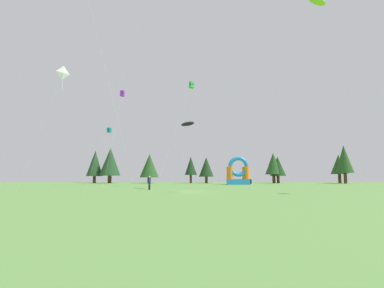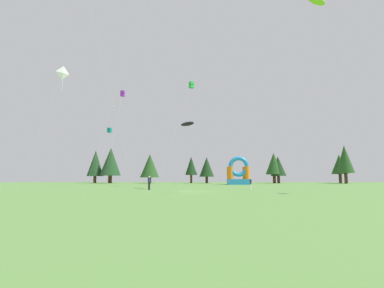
{
  "view_description": "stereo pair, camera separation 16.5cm",
  "coord_description": "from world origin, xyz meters",
  "px_view_note": "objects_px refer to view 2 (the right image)",
  "views": [
    {
      "loc": [
        1.46,
        -32.68,
        1.68
      ],
      "look_at": [
        0.0,
        15.18,
        7.35
      ],
      "focal_mm": 26.06,
      "sensor_mm": 36.0,
      "label": 1
    },
    {
      "loc": [
        1.63,
        -32.67,
        1.68
      ],
      "look_at": [
        0.0,
        15.18,
        7.35
      ],
      "focal_mm": 26.06,
      "sensor_mm": 36.0,
      "label": 2
    }
  ],
  "objects_px": {
    "kite_teal_box": "(110,130)",
    "kite_white_diamond": "(63,74)",
    "kite_purple_box": "(123,94)",
    "kite_green_box": "(191,85)",
    "kite_lime_parafoil": "(316,1)",
    "person_left_edge": "(149,182)",
    "inflatable_red_slide": "(238,175)",
    "kite_black_parafoil": "(187,124)",
    "person_far_side": "(251,183)"
  },
  "relations": [
    {
      "from": "inflatable_red_slide",
      "to": "kite_lime_parafoil",
      "type": "bearing_deg",
      "value": -82.74
    },
    {
      "from": "kite_green_box",
      "to": "inflatable_red_slide",
      "type": "relative_size",
      "value": 2.9
    },
    {
      "from": "kite_black_parafoil",
      "to": "kite_lime_parafoil",
      "type": "bearing_deg",
      "value": -38.9
    },
    {
      "from": "kite_black_parafoil",
      "to": "kite_lime_parafoil",
      "type": "distance_m",
      "value": 21.74
    },
    {
      "from": "kite_lime_parafoil",
      "to": "kite_green_box",
      "type": "height_order",
      "value": "kite_lime_parafoil"
    },
    {
      "from": "kite_teal_box",
      "to": "person_far_side",
      "type": "height_order",
      "value": "kite_teal_box"
    },
    {
      "from": "kite_green_box",
      "to": "kite_teal_box",
      "type": "bearing_deg",
      "value": 141.44
    },
    {
      "from": "inflatable_red_slide",
      "to": "person_left_edge",
      "type": "bearing_deg",
      "value": -119.92
    },
    {
      "from": "kite_teal_box",
      "to": "kite_white_diamond",
      "type": "distance_m",
      "value": 28.96
    },
    {
      "from": "kite_purple_box",
      "to": "kite_teal_box",
      "type": "bearing_deg",
      "value": 127.97
    },
    {
      "from": "person_far_side",
      "to": "inflatable_red_slide",
      "type": "relative_size",
      "value": 0.25
    },
    {
      "from": "kite_white_diamond",
      "to": "inflatable_red_slide",
      "type": "xyz_separation_m",
      "value": [
        25.49,
        29.26,
        -12.29
      ]
    },
    {
      "from": "kite_teal_box",
      "to": "kite_white_diamond",
      "type": "height_order",
      "value": "kite_white_diamond"
    },
    {
      "from": "kite_white_diamond",
      "to": "kite_green_box",
      "type": "height_order",
      "value": "kite_green_box"
    },
    {
      "from": "kite_black_parafoil",
      "to": "kite_lime_parafoil",
      "type": "height_order",
      "value": "kite_lime_parafoil"
    },
    {
      "from": "person_left_edge",
      "to": "inflatable_red_slide",
      "type": "height_order",
      "value": "inflatable_red_slide"
    },
    {
      "from": "kite_black_parafoil",
      "to": "kite_teal_box",
      "type": "bearing_deg",
      "value": 131.05
    },
    {
      "from": "inflatable_red_slide",
      "to": "kite_black_parafoil",
      "type": "bearing_deg",
      "value": -114.7
    },
    {
      "from": "kite_white_diamond",
      "to": "person_left_edge",
      "type": "height_order",
      "value": "kite_white_diamond"
    },
    {
      "from": "kite_black_parafoil",
      "to": "person_far_side",
      "type": "distance_m",
      "value": 12.31
    },
    {
      "from": "kite_black_parafoil",
      "to": "person_left_edge",
      "type": "xyz_separation_m",
      "value": [
        -4.76,
        -3.81,
        -8.34
      ]
    },
    {
      "from": "kite_white_diamond",
      "to": "kite_purple_box",
      "type": "distance_m",
      "value": 23.48
    },
    {
      "from": "kite_purple_box",
      "to": "inflatable_red_slide",
      "type": "xyz_separation_m",
      "value": [
        24.63,
        6.23,
        -16.78
      ]
    },
    {
      "from": "person_far_side",
      "to": "kite_black_parafoil",
      "type": "bearing_deg",
      "value": -53.38
    },
    {
      "from": "kite_teal_box",
      "to": "kite_green_box",
      "type": "bearing_deg",
      "value": -38.56
    },
    {
      "from": "kite_teal_box",
      "to": "person_far_side",
      "type": "distance_m",
      "value": 37.83
    },
    {
      "from": "kite_black_parafoil",
      "to": "kite_purple_box",
      "type": "distance_m",
      "value": 23.55
    },
    {
      "from": "kite_purple_box",
      "to": "kite_green_box",
      "type": "relative_size",
      "value": 1.09
    },
    {
      "from": "kite_black_parafoil",
      "to": "kite_white_diamond",
      "type": "bearing_deg",
      "value": -155.2
    },
    {
      "from": "kite_green_box",
      "to": "inflatable_red_slide",
      "type": "xyz_separation_m",
      "value": [
        9.83,
        15.9,
        -15.19
      ]
    },
    {
      "from": "kite_lime_parafoil",
      "to": "inflatable_red_slide",
      "type": "xyz_separation_m",
      "value": [
        -4.32,
        33.92,
        -18.33
      ]
    },
    {
      "from": "kite_purple_box",
      "to": "person_left_edge",
      "type": "relative_size",
      "value": 10.81
    },
    {
      "from": "kite_purple_box",
      "to": "kite_green_box",
      "type": "height_order",
      "value": "kite_purple_box"
    },
    {
      "from": "kite_teal_box",
      "to": "person_far_side",
      "type": "xyz_separation_m",
      "value": [
        27.55,
        -23.34,
        -11.29
      ]
    },
    {
      "from": "kite_purple_box",
      "to": "kite_green_box",
      "type": "xyz_separation_m",
      "value": [
        14.8,
        -9.67,
        -1.59
      ]
    },
    {
      "from": "kite_purple_box",
      "to": "kite_lime_parafoil",
      "type": "bearing_deg",
      "value": -43.74
    },
    {
      "from": "kite_black_parafoil",
      "to": "kite_green_box",
      "type": "height_order",
      "value": "kite_green_box"
    },
    {
      "from": "kite_teal_box",
      "to": "inflatable_red_slide",
      "type": "distance_m",
      "value": 30.7
    },
    {
      "from": "kite_white_diamond",
      "to": "kite_purple_box",
      "type": "bearing_deg",
      "value": 87.84
    },
    {
      "from": "kite_white_diamond",
      "to": "kite_purple_box",
      "type": "relative_size",
      "value": 0.77
    },
    {
      "from": "kite_green_box",
      "to": "person_left_edge",
      "type": "height_order",
      "value": "kite_green_box"
    },
    {
      "from": "kite_teal_box",
      "to": "kite_white_diamond",
      "type": "relative_size",
      "value": 0.84
    },
    {
      "from": "kite_white_diamond",
      "to": "kite_lime_parafoil",
      "type": "distance_m",
      "value": 30.78
    },
    {
      "from": "kite_teal_box",
      "to": "kite_lime_parafoil",
      "type": "bearing_deg",
      "value": -44.99
    },
    {
      "from": "kite_black_parafoil",
      "to": "kite_teal_box",
      "type": "height_order",
      "value": "kite_teal_box"
    },
    {
      "from": "kite_green_box",
      "to": "inflatable_red_slide",
      "type": "distance_m",
      "value": 24.09
    },
    {
      "from": "person_far_side",
      "to": "person_left_edge",
      "type": "relative_size",
      "value": 0.85
    },
    {
      "from": "kite_black_parafoil",
      "to": "kite_teal_box",
      "type": "relative_size",
      "value": 0.78
    },
    {
      "from": "kite_green_box",
      "to": "person_far_side",
      "type": "relative_size",
      "value": 11.6
    },
    {
      "from": "kite_black_parafoil",
      "to": "kite_purple_box",
      "type": "height_order",
      "value": "kite_purple_box"
    }
  ]
}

